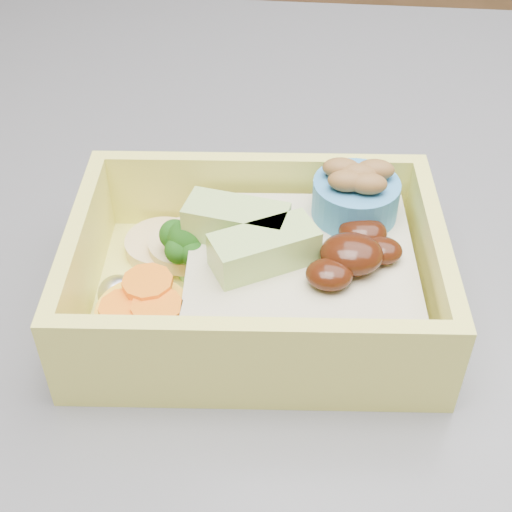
{
  "coord_description": "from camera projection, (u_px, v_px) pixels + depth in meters",
  "views": [
    {
      "loc": [
        0.08,
        -0.43,
        1.22
      ],
      "look_at": [
        0.05,
        -0.14,
        0.96
      ],
      "focal_mm": 50.0,
      "sensor_mm": 36.0,
      "label": 1
    }
  ],
  "objects": [
    {
      "name": "bento_box",
      "position": [
        267.0,
        272.0,
        0.4
      ],
      "size": [
        0.21,
        0.16,
        0.07
      ],
      "rotation": [
        0.0,
        0.0,
        0.08
      ],
      "color": "#EAE661",
      "rests_on": "island"
    }
  ]
}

